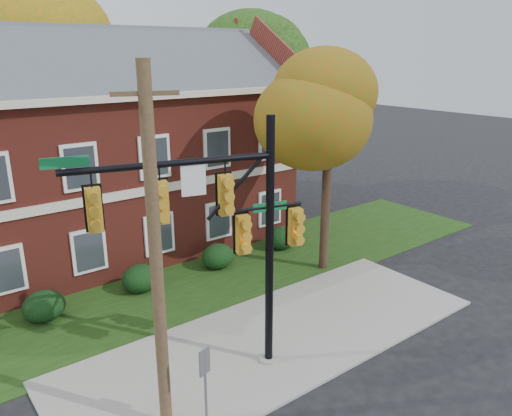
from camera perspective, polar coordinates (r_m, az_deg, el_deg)
ground at (r=15.77m, az=4.88°, el=-16.22°), size 120.00×120.00×0.00m
sidewalk at (r=16.37m, az=2.46°, el=-14.59°), size 14.00×5.00×0.08m
grass_strip at (r=19.98m, az=-6.87°, el=-8.48°), size 30.00×6.00×0.04m
apartment_building at (r=22.94m, az=-19.44°, el=7.13°), size 18.80×8.80×9.74m
hedge_left at (r=18.56m, az=-23.06°, el=-10.27°), size 1.40×1.26×1.05m
hedge_center at (r=19.52m, az=-13.08°, el=-7.85°), size 1.40×1.26×1.05m
hedge_right at (r=21.02m, az=-4.38°, el=-5.52°), size 1.40×1.26×1.05m
hedge_far_right at (r=22.97m, az=2.95°, el=-3.44°), size 1.40×1.26×1.05m
tree_near_right at (r=19.65m, az=9.20°, el=11.27°), size 4.50×4.25×8.58m
tree_right_rear at (r=28.91m, az=1.82°, el=16.31°), size 6.30×5.95×10.62m
tree_far_rear at (r=30.52m, az=-22.67°, el=16.46°), size 6.84×6.46×11.52m
traffic_signal at (r=12.86m, az=-3.68°, el=-1.87°), size 6.30×1.80×7.22m
utility_pole at (r=11.09m, az=-11.34°, el=-6.06°), size 1.29×0.55×8.62m
sign_post at (r=12.10m, az=-5.84°, el=-18.71°), size 0.34×0.15×2.37m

